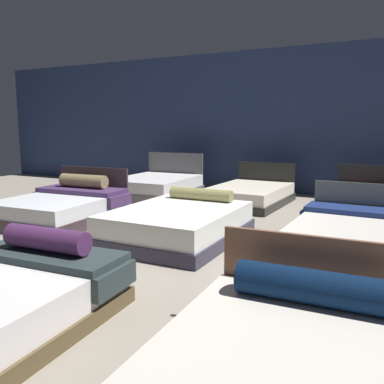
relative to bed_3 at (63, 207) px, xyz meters
The scene contains 8 objects.
ground_plane 2.45m from the bed_3, 12.77° to the right, with size 18.00×18.00×0.02m, color gray.
showroom_back_wall 5.58m from the bed_3, 63.72° to the left, with size 18.00×0.06×3.50m, color navy.
bed_3 is the anchor object (origin of this frame).
bed_4 2.36m from the bed_3, ahead, with size 1.63×2.12×0.65m.
bed_5 4.76m from the bed_3, ahead, with size 1.66×2.14×0.85m.
bed_6 2.95m from the bed_3, 88.94° to the left, with size 1.71×2.15×0.97m.
bed_7 3.79m from the bed_3, 51.32° to the left, with size 1.52×2.17×0.81m.
bed_8 5.51m from the bed_3, 31.99° to the left, with size 1.58×2.07×0.85m.
Camera 1 is at (2.71, -4.58, 1.61)m, focal length 37.90 mm.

